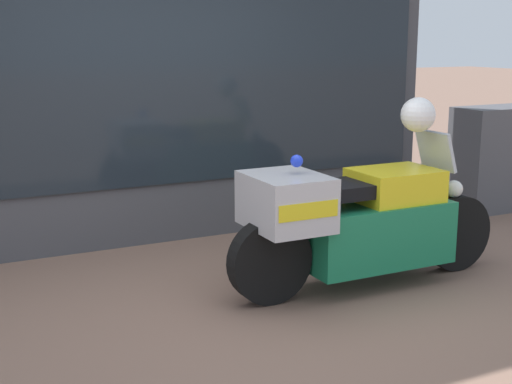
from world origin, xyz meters
The scene contains 6 objects.
ground_plane centered at (0.00, 0.00, 0.00)m, with size 60.00×60.00×0.00m, color #7A5B4C.
shop_building centered at (-0.38, 2.00, 1.87)m, with size 5.96×0.55×3.73m.
window_display centered at (0.34, 2.03, 0.44)m, with size 4.69×0.30×1.81m.
paramedic_motorcycle centered at (1.05, 0.02, 0.52)m, with size 2.31×0.64×1.15m.
utility_cabinet centered at (3.83, 1.43, 0.56)m, with size 0.95×0.50×1.12m, color #4C4C51.
white_helmet centered at (1.58, 0.02, 1.28)m, with size 0.26×0.26×0.26m, color white.
Camera 1 is at (-1.90, -4.23, 1.86)m, focal length 50.00 mm.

